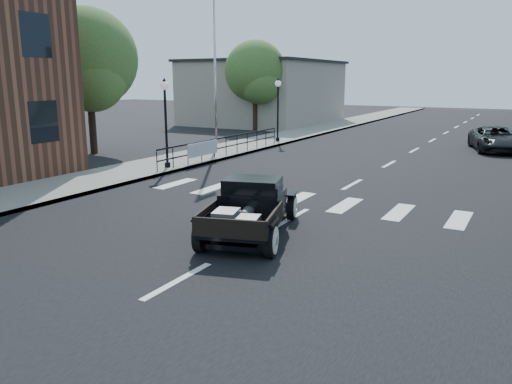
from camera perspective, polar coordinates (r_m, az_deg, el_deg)
The scene contains 14 objects.
ground at distance 11.96m, azimuth 0.04°, elevation -5.31°, with size 120.00×120.00×0.00m, color black.
road at distance 25.79m, azimuth 16.68°, elevation 4.02°, with size 14.00×80.00×0.02m, color black.
road_markings at distance 21.00m, azimuth 13.58°, elevation 2.26°, with size 12.00×60.00×0.06m, color silver, non-canonical shape.
sidewalk_left at distance 28.84m, azimuth -0.03°, elevation 5.57°, with size 3.00×80.00×0.15m, color gray.
low_building_left at distance 43.14m, azimuth 0.97°, elevation 11.22°, with size 10.00×12.00×5.00m, color #A09786.
railing at distance 23.90m, azimuth -3.45°, elevation 5.43°, with size 0.08×10.00×1.00m, color black, non-canonical shape.
banner at distance 22.25m, azimuth -6.07°, elevation 4.30°, with size 0.04×2.20×0.60m, color silver, non-canonical shape.
lamp_post_b at distance 20.73m, azimuth -10.26°, elevation 7.73°, with size 0.36×0.36×3.60m, color black, non-canonical shape.
lamp_post_c at distance 29.12m, azimuth 2.51°, elevation 9.34°, with size 0.36×0.36×3.60m, color black, non-canonical shape.
flagpole at distance 26.54m, azimuth -4.78°, elevation 18.29°, with size 0.12×0.12×12.23m, color silver.
big_tree_near at distance 26.53m, azimuth -18.52°, elevation 11.86°, with size 4.86×4.86×7.14m, color #3D5F28, non-canonical shape.
big_tree_far at distance 36.67m, azimuth -0.09°, elevation 12.05°, with size 4.38×4.38×6.43m, color #3D5F28, non-canonical shape.
hotrod_pickup at distance 12.00m, azimuth -0.59°, elevation -1.73°, with size 1.90×4.08×1.41m, color black, non-canonical shape.
second_car at distance 28.96m, azimuth 25.71°, elevation 5.46°, with size 2.12×4.59×1.28m, color black.
Camera 1 is at (5.58, -9.90, 3.73)m, focal length 35.00 mm.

